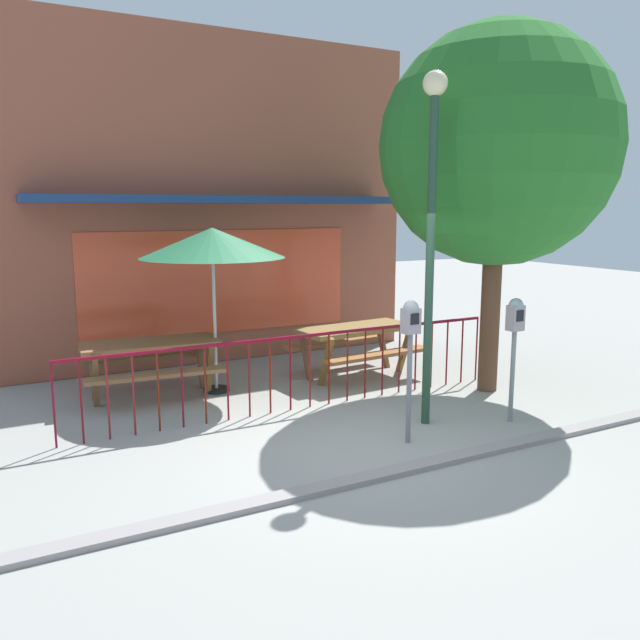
% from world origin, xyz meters
% --- Properties ---
extents(ground, '(40.00, 40.00, 0.00)m').
position_xyz_m(ground, '(0.00, 0.00, 0.00)').
color(ground, '#999892').
extents(pub_storefront, '(7.02, 1.26, 5.35)m').
position_xyz_m(pub_storefront, '(0.00, 4.82, 2.66)').
color(pub_storefront, brown).
rests_on(pub_storefront, ground).
extents(patio_fence_front, '(5.92, 0.04, 0.97)m').
position_xyz_m(patio_fence_front, '(0.00, 1.64, 0.66)').
color(patio_fence_front, maroon).
rests_on(patio_fence_front, ground).
extents(picnic_table_left, '(1.91, 1.51, 0.79)m').
position_xyz_m(picnic_table_left, '(-1.56, 3.07, 0.61)').
color(picnic_table_left, brown).
rests_on(picnic_table_left, ground).
extents(picnic_table_right, '(1.91, 1.51, 0.79)m').
position_xyz_m(picnic_table_right, '(1.48, 2.69, 0.61)').
color(picnic_table_right, olive).
rests_on(picnic_table_right, ground).
extents(patio_umbrella, '(1.98, 1.98, 2.30)m').
position_xyz_m(patio_umbrella, '(-0.70, 2.90, 2.08)').
color(patio_umbrella, black).
rests_on(patio_umbrella, ground).
extents(parking_meter_near, '(0.18, 0.17, 1.59)m').
position_xyz_m(parking_meter_near, '(0.50, -0.02, 1.23)').
color(parking_meter_near, slate).
rests_on(parking_meter_near, ground).
extents(parking_meter_far, '(0.18, 0.17, 1.51)m').
position_xyz_m(parking_meter_far, '(2.02, -0.02, 1.17)').
color(parking_meter_far, gray).
rests_on(parking_meter_far, ground).
extents(street_tree, '(3.19, 3.19, 4.96)m').
position_xyz_m(street_tree, '(2.73, 1.15, 3.35)').
color(street_tree, brown).
rests_on(street_tree, ground).
extents(street_lamp, '(0.28, 0.28, 4.05)m').
position_xyz_m(street_lamp, '(1.07, 0.41, 2.64)').
color(street_lamp, '#234331').
rests_on(street_lamp, ground).
extents(curb_edge, '(9.83, 0.20, 0.11)m').
position_xyz_m(curb_edge, '(0.00, -0.66, 0.00)').
color(curb_edge, gray).
rests_on(curb_edge, ground).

